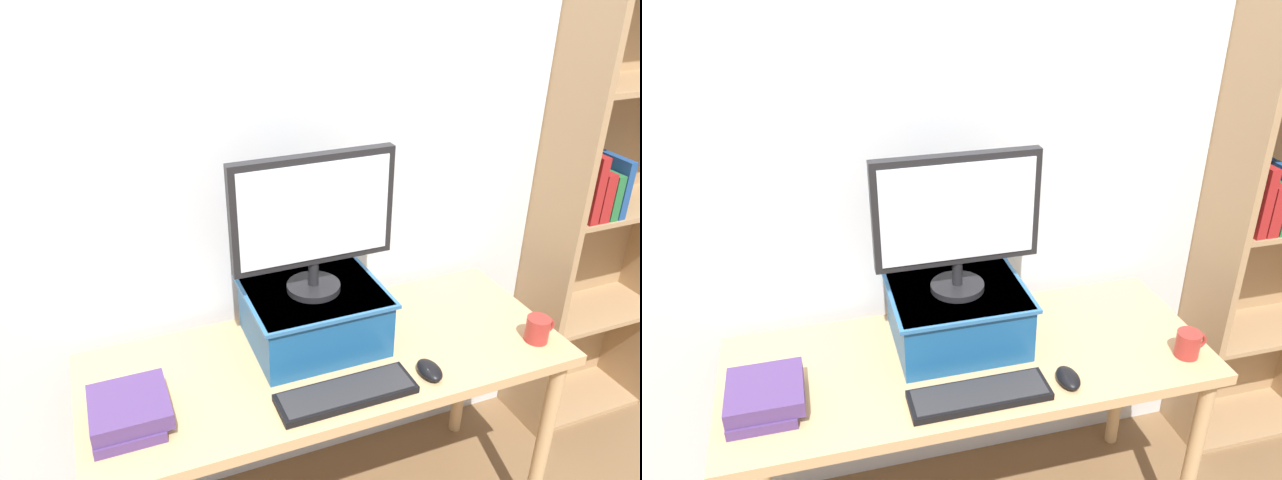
# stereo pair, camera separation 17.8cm
# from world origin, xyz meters

# --- Properties ---
(back_wall) EXTENTS (7.00, 0.08, 2.60)m
(back_wall) POSITION_xyz_m (0.00, 0.39, 1.30)
(back_wall) COLOR silver
(back_wall) RESTS_ON ground_plane
(desk) EXTENTS (1.50, 0.59, 0.76)m
(desk) POSITION_xyz_m (0.00, 0.00, 0.67)
(desk) COLOR tan
(desk) RESTS_ON ground_plane
(bookshelf_unit) EXTENTS (0.60, 0.28, 1.93)m
(bookshelf_unit) POSITION_xyz_m (1.28, 0.23, 0.98)
(bookshelf_unit) COLOR tan
(bookshelf_unit) RESTS_ON ground_plane
(riser_box) EXTENTS (0.42, 0.36, 0.19)m
(riser_box) POSITION_xyz_m (-0.01, 0.09, 0.86)
(riser_box) COLOR #195189
(riser_box) RESTS_ON desk
(computer_monitor) EXTENTS (0.50, 0.17, 0.44)m
(computer_monitor) POSITION_xyz_m (-0.01, 0.09, 1.20)
(computer_monitor) COLOR black
(computer_monitor) RESTS_ON riser_box
(keyboard) EXTENTS (0.40, 0.12, 0.02)m
(keyboard) POSITION_xyz_m (-0.02, -0.19, 0.77)
(keyboard) COLOR black
(keyboard) RESTS_ON desk
(computer_mouse) EXTENTS (0.06, 0.10, 0.04)m
(computer_mouse) POSITION_xyz_m (0.24, -0.20, 0.78)
(computer_mouse) COLOR black
(computer_mouse) RESTS_ON desk
(book_stack) EXTENTS (0.21, 0.22, 0.08)m
(book_stack) POSITION_xyz_m (-0.61, -0.08, 0.80)
(book_stack) COLOR #4C336B
(book_stack) RESTS_ON desk
(coffee_mug) EXTENTS (0.10, 0.08, 0.08)m
(coffee_mug) POSITION_xyz_m (0.65, -0.17, 0.80)
(coffee_mug) COLOR #9E2D28
(coffee_mug) RESTS_ON desk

